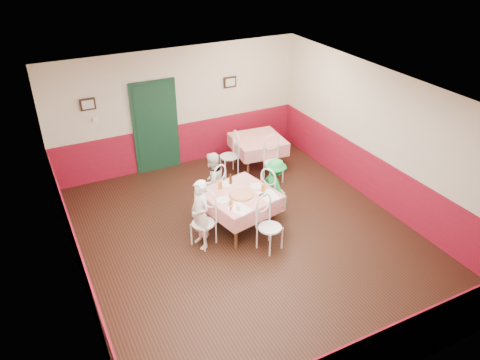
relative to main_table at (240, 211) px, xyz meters
name	(u,v)px	position (x,y,z in m)	size (l,w,h in m)	color
floor	(249,239)	(-0.03, -0.41, -0.38)	(7.00, 7.00, 0.00)	black
ceiling	(250,96)	(-0.03, -0.41, 2.42)	(7.00, 7.00, 0.00)	white
back_wall	(179,108)	(-0.03, 3.09, 1.02)	(6.00, 0.10, 2.80)	beige
front_wall	(391,304)	(-0.03, -3.91, 1.02)	(6.00, 0.10, 2.80)	beige
left_wall	(70,217)	(-3.03, -0.41, 1.02)	(0.10, 7.00, 2.80)	beige
right_wall	(383,140)	(2.97, -0.41, 1.02)	(0.10, 7.00, 2.80)	beige
wainscot_back	(181,144)	(-0.03, 3.07, 0.12)	(6.00, 0.03, 1.00)	maroon
wainscot_front	(379,356)	(-0.03, -3.90, 0.12)	(6.00, 0.03, 1.00)	maroon
wainscot_left	(81,264)	(-3.01, -0.41, 0.12)	(0.03, 7.00, 1.00)	maroon
wainscot_right	(376,180)	(2.96, -0.41, 0.12)	(0.03, 7.00, 1.00)	maroon
door	(156,128)	(-0.63, 3.04, 0.68)	(0.96, 0.06, 2.10)	black
picture_left	(88,104)	(-2.03, 3.04, 1.48)	(0.32, 0.03, 0.26)	black
picture_right	(230,82)	(1.27, 3.04, 1.48)	(0.32, 0.03, 0.26)	black
thermostat	(95,119)	(-1.93, 3.04, 1.12)	(0.10, 0.03, 0.10)	white
main_table	(240,211)	(0.00, 0.00, 0.00)	(1.22, 1.22, 0.77)	red
second_table	(258,153)	(1.50, 2.04, 0.00)	(1.12, 1.12, 0.77)	red
chair_left	(203,223)	(-0.83, -0.18, 0.08)	(0.42, 0.42, 0.90)	white
chair_right	(273,193)	(0.83, 0.18, 0.08)	(0.42, 0.42, 0.90)	white
chair_far	(214,190)	(-0.18, 0.83, 0.08)	(0.42, 0.42, 0.90)	white
chair_near	(270,228)	(0.18, -0.83, 0.08)	(0.42, 0.42, 0.90)	white
chair_second_a	(229,156)	(0.75, 2.04, 0.08)	(0.42, 0.42, 0.90)	white
chair_second_b	(274,163)	(1.50, 1.29, 0.08)	(0.42, 0.42, 0.90)	white
pizza	(241,195)	(-0.01, -0.08, 0.40)	(0.43, 0.43, 0.03)	#B74723
plate_left	(223,200)	(-0.39, -0.07, 0.39)	(0.25, 0.25, 0.01)	white
plate_right	(257,186)	(0.41, 0.08, 0.39)	(0.25, 0.25, 0.01)	white
plate_far	(227,184)	(-0.08, 0.41, 0.39)	(0.25, 0.25, 0.01)	white
glass_a	(231,203)	(-0.35, -0.33, 0.45)	(0.07, 0.07, 0.13)	#BF7219
glass_b	(263,188)	(0.42, -0.13, 0.46)	(0.08, 0.08, 0.14)	#BF7219
glass_c	(220,185)	(-0.25, 0.34, 0.46)	(0.08, 0.08, 0.15)	#BF7219
beer_bottle	(231,180)	(-0.01, 0.38, 0.49)	(0.06, 0.06, 0.21)	#381C0A
shaker_a	(237,208)	(-0.30, -0.49, 0.43)	(0.04, 0.04, 0.09)	silver
shaker_b	(239,208)	(-0.27, -0.51, 0.43)	(0.04, 0.04, 0.09)	silver
shaker_c	(231,208)	(-0.40, -0.43, 0.43)	(0.04, 0.04, 0.09)	#B23319
menu_left	(240,209)	(-0.24, -0.47, 0.39)	(0.30, 0.40, 0.00)	white
menu_right	(269,196)	(0.44, -0.31, 0.39)	(0.30, 0.40, 0.00)	white
wallet	(263,195)	(0.34, -0.26, 0.40)	(0.11, 0.09, 0.02)	black
diner_left	(200,214)	(-0.88, -0.19, 0.29)	(0.49, 0.32, 1.34)	gray
diner_far	(212,181)	(-0.19, 0.88, 0.25)	(0.60, 0.47, 1.24)	gray
diner_right	(275,186)	(0.88, 0.19, 0.21)	(0.76, 0.43, 1.17)	gray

